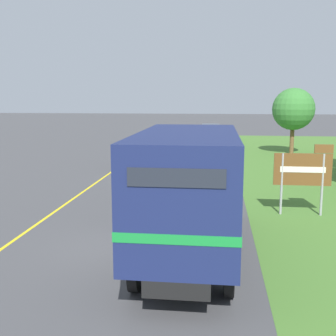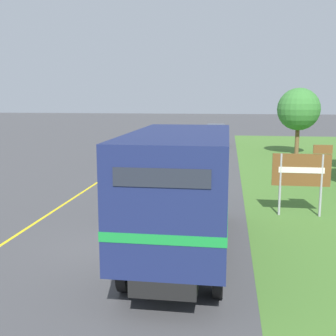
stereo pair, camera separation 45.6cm
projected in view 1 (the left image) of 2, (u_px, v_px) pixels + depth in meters
ground_plane at (129, 248)px, 12.37m from camera, size 200.00×200.00×0.00m
edge_line_yellow at (103, 178)px, 23.01m from camera, size 0.12×53.96×0.01m
centre_dash_near at (133, 241)px, 12.95m from camera, size 0.12×2.60×0.01m
centre_dash_mid_a at (162, 193)px, 19.41m from camera, size 0.12×2.60×0.01m
centre_dash_mid_b at (176, 169)px, 25.87m from camera, size 0.12×2.60×0.01m
centre_dash_far at (184, 155)px, 32.33m from camera, size 0.12×2.60×0.01m
centre_dash_farthest at (190, 145)px, 38.79m from camera, size 0.12×2.60×0.01m
horse_trailer_truck at (189, 186)px, 11.56m from camera, size 2.47×8.07×3.52m
lead_car_white at (146, 151)px, 26.33m from camera, size 1.80×3.98×2.05m
lead_car_silver_ahead at (211, 135)px, 38.27m from camera, size 1.80×3.99×1.97m
highway_sign at (304, 171)px, 15.58m from camera, size 2.10×0.09×2.68m
roadside_tree_far at (293, 109)px, 32.13m from camera, size 3.21×3.21×5.08m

